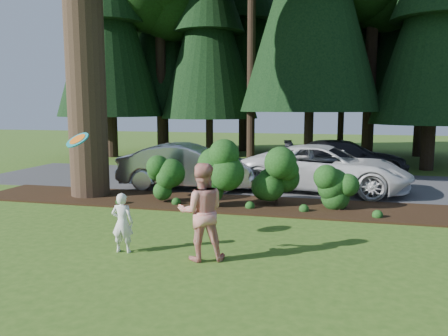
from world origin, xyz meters
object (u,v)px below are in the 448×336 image
car_white_suv (325,168)px  frisbee (77,140)px  child (122,223)px  car_dark_suv (345,158)px  car_silver_wagon (188,166)px  adult (202,212)px

car_white_suv → frisbee: bearing=156.4°
child → car_white_suv: bearing=-122.9°
car_white_suv → car_dark_suv: size_ratio=1.11×
frisbee → car_silver_wagon: bearing=89.5°
car_white_suv → car_dark_suv: car_white_suv is taller
car_white_suv → car_dark_suv: (0.76, 3.76, -0.05)m
child → car_dark_suv: bearing=-118.1°
car_silver_wagon → car_dark_suv: car_silver_wagon is taller
car_dark_suv → adult: (-2.97, -11.37, 0.16)m
adult → frisbee: (-2.63, 0.06, 1.33)m
car_white_suv → child: bearing=161.9°
car_white_suv → frisbee: 9.08m
car_white_suv → adult: 7.92m
car_silver_wagon → child: 6.96m
car_white_suv → child: (-3.88, -7.59, -0.22)m
car_white_suv → adult: size_ratio=3.04×
adult → car_silver_wagon: bearing=-88.9°
car_silver_wagon → child: (0.90, -6.90, -0.22)m
car_dark_suv → adult: 11.75m
car_silver_wagon → frisbee: (-0.06, -6.87, 1.44)m
car_dark_suv → frisbee: 12.71m
car_dark_suv → frisbee: bearing=146.6°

